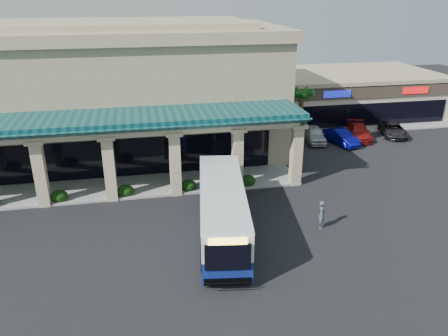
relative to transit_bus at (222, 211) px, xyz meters
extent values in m
plane|color=black|center=(0.84, 1.00, -1.57)|extent=(110.00, 110.00, 0.00)
imported|color=#424C58|center=(6.18, -0.43, -0.66)|extent=(0.69, 0.79, 1.82)
imported|color=#B3B3B3|center=(12.19, 15.41, -0.83)|extent=(2.39, 4.54, 1.47)
imported|color=#06086D|center=(14.44, 14.23, -0.87)|extent=(2.42, 4.45, 1.39)
imported|color=maroon|center=(16.93, 15.48, -0.88)|extent=(3.13, 5.09, 1.38)
imported|color=black|center=(20.73, 15.57, -0.93)|extent=(3.33, 5.02, 1.28)
camera|label=1|loc=(-4.44, -22.52, 12.11)|focal=35.00mm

